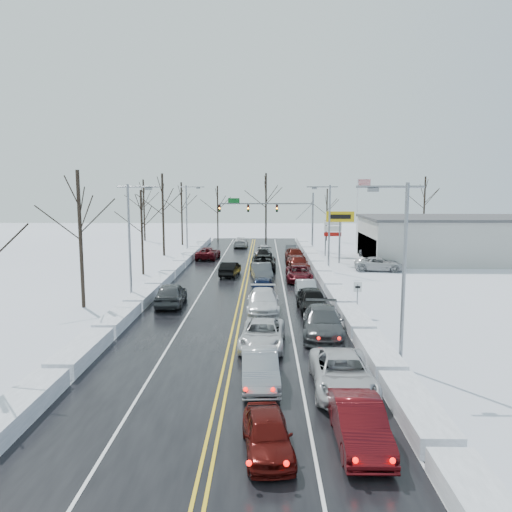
{
  "coord_description": "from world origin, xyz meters",
  "views": [
    {
      "loc": [
        1.84,
        -41.61,
        8.79
      ],
      "look_at": [
        1.02,
        3.73,
        2.5
      ],
      "focal_mm": 35.0,
      "sensor_mm": 36.0,
      "label": 1
    }
  ],
  "objects_px": {
    "tires_plus_sign": "(340,220)",
    "flagpole": "(358,207)",
    "traffic_signal_mast": "(277,211)",
    "oncoming_car_0": "(230,276)",
    "dealership_building": "(450,239)",
    "queued_car_0": "(267,452)"
  },
  "relations": [
    {
      "from": "traffic_signal_mast",
      "to": "dealership_building",
      "type": "relative_size",
      "value": 0.65
    },
    {
      "from": "traffic_signal_mast",
      "to": "flagpole",
      "type": "relative_size",
      "value": 1.33
    },
    {
      "from": "dealership_building",
      "to": "oncoming_car_0",
      "type": "bearing_deg",
      "value": -157.14
    },
    {
      "from": "traffic_signal_mast",
      "to": "tires_plus_sign",
      "type": "relative_size",
      "value": 2.21
    },
    {
      "from": "traffic_signal_mast",
      "to": "flagpole",
      "type": "height_order",
      "value": "flagpole"
    },
    {
      "from": "flagpole",
      "to": "queued_car_0",
      "type": "height_order",
      "value": "flagpole"
    },
    {
      "from": "tires_plus_sign",
      "to": "oncoming_car_0",
      "type": "xyz_separation_m",
      "value": [
        -12.12,
        -8.78,
        -4.99
      ]
    },
    {
      "from": "queued_car_0",
      "to": "dealership_building",
      "type": "bearing_deg",
      "value": 57.58
    },
    {
      "from": "tires_plus_sign",
      "to": "oncoming_car_0",
      "type": "relative_size",
      "value": 1.37
    },
    {
      "from": "tires_plus_sign",
      "to": "flagpole",
      "type": "height_order",
      "value": "flagpole"
    },
    {
      "from": "tires_plus_sign",
      "to": "dealership_building",
      "type": "bearing_deg",
      "value": 8.47
    },
    {
      "from": "dealership_building",
      "to": "oncoming_car_0",
      "type": "distance_m",
      "value": 27.9
    },
    {
      "from": "flagpole",
      "to": "oncoming_car_0",
      "type": "xyz_separation_m",
      "value": [
        -16.79,
        -22.79,
        -5.93
      ]
    },
    {
      "from": "tires_plus_sign",
      "to": "oncoming_car_0",
      "type": "height_order",
      "value": "tires_plus_sign"
    },
    {
      "from": "dealership_building",
      "to": "oncoming_car_0",
      "type": "xyz_separation_m",
      "value": [
        -25.59,
        -10.79,
        -2.66
      ]
    },
    {
      "from": "traffic_signal_mast",
      "to": "oncoming_car_0",
      "type": "height_order",
      "value": "traffic_signal_mast"
    },
    {
      "from": "flagpole",
      "to": "oncoming_car_0",
      "type": "height_order",
      "value": "flagpole"
    },
    {
      "from": "traffic_signal_mast",
      "to": "tires_plus_sign",
      "type": "bearing_deg",
      "value": -59.54
    },
    {
      "from": "traffic_signal_mast",
      "to": "tires_plus_sign",
      "type": "distance_m",
      "value": 13.92
    },
    {
      "from": "dealership_building",
      "to": "queued_car_0",
      "type": "distance_m",
      "value": 49.31
    },
    {
      "from": "traffic_signal_mast",
      "to": "dealership_building",
      "type": "distance_m",
      "value": 23.01
    },
    {
      "from": "queued_car_0",
      "to": "traffic_signal_mast",
      "type": "bearing_deg",
      "value": 82.57
    }
  ]
}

